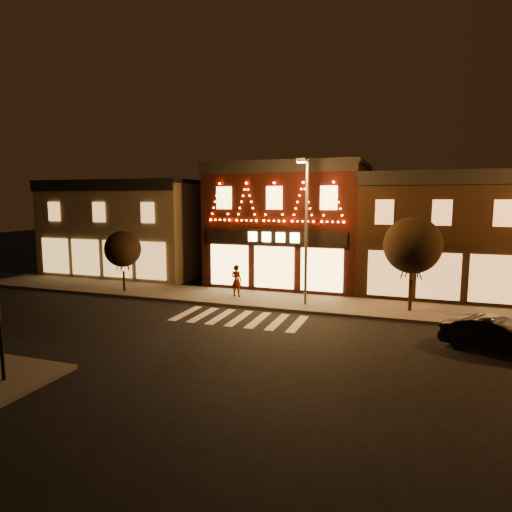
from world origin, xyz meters
The scene contains 10 objects.
ground centered at (0.00, 0.00, 0.00)m, with size 120.00×120.00×0.00m, color black.
sidewalk_far centered at (2.00, 8.00, 0.07)m, with size 44.00×4.00×0.15m, color #47423D.
building_left centered at (-13.00, 13.99, 3.66)m, with size 12.20×8.28×7.30m.
building_pulp centered at (0.00, 13.98, 4.16)m, with size 10.20×8.34×8.30m.
building_right_a centered at (9.50, 13.99, 3.76)m, with size 9.20×8.28×7.50m.
streetlamp_mid centered at (2.59, 7.21, 4.77)m, with size 0.50×1.80×7.87m.
tree_left centered at (-9.09, 7.18, 2.81)m, with size 2.27×2.27×3.80m.
tree_right centered at (8.06, 7.84, 3.58)m, with size 2.93×2.93×4.90m.
dark_sedan centered at (11.30, 2.64, 0.68)m, with size 1.44×4.13×1.36m, color black.
pedestrian centered at (-1.73, 8.00, 1.10)m, with size 0.69×0.46×1.90m, color gray.
Camera 1 is at (7.84, -15.96, 5.98)m, focal length 30.86 mm.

